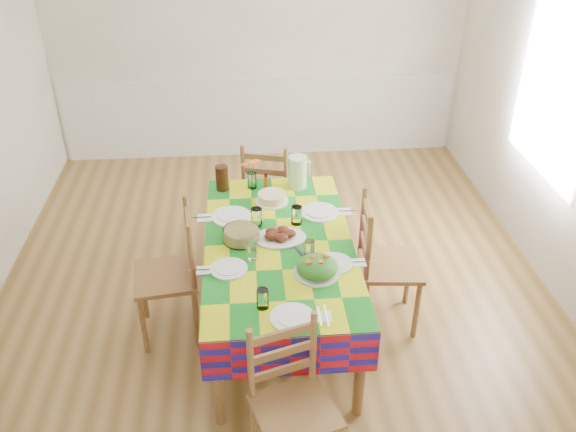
% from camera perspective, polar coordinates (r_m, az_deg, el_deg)
% --- Properties ---
extents(room, '(4.58, 5.08, 2.78)m').
position_cam_1_polar(room, '(4.44, -1.54, 7.86)').
color(room, brown).
rests_on(room, ground).
extents(wainscot, '(4.41, 0.06, 0.92)m').
position_cam_1_polar(wainscot, '(7.07, -2.65, 9.46)').
color(wainscot, white).
rests_on(wainscot, room).
extents(window_right, '(0.00, 1.40, 1.40)m').
position_cam_1_polar(window_right, '(5.26, 23.72, 10.81)').
color(window_right, white).
rests_on(window_right, room).
extents(dining_table, '(1.04, 1.93, 0.75)m').
position_cam_1_polar(dining_table, '(4.30, -0.85, -3.40)').
color(dining_table, brown).
rests_on(dining_table, room).
extents(setting_near_head, '(0.44, 0.29, 0.13)m').
position_cam_1_polar(setting_near_head, '(3.63, -0.50, -8.84)').
color(setting_near_head, white).
rests_on(setting_near_head, dining_table).
extents(setting_left_near, '(0.45, 0.27, 0.12)m').
position_cam_1_polar(setting_left_near, '(4.03, -4.86, -4.34)').
color(setting_left_near, white).
rests_on(setting_left_near, dining_table).
extents(setting_left_far, '(0.54, 0.32, 0.14)m').
position_cam_1_polar(setting_left_far, '(4.50, -4.58, -0.06)').
color(setting_left_far, white).
rests_on(setting_left_far, dining_table).
extents(setting_right_near, '(0.46, 0.27, 0.12)m').
position_cam_1_polar(setting_right_near, '(4.07, 3.59, -3.92)').
color(setting_right_near, white).
rests_on(setting_right_near, dining_table).
extents(setting_right_far, '(0.55, 0.32, 0.14)m').
position_cam_1_polar(setting_right_far, '(4.53, 2.26, 0.26)').
color(setting_right_far, white).
rests_on(setting_right_far, dining_table).
extents(meat_platter, '(0.37, 0.27, 0.07)m').
position_cam_1_polar(meat_platter, '(4.28, -0.80, -1.85)').
color(meat_platter, white).
rests_on(meat_platter, dining_table).
extents(salad_platter, '(0.30, 0.30, 0.13)m').
position_cam_1_polar(salad_platter, '(3.94, 2.74, -4.84)').
color(salad_platter, white).
rests_on(salad_platter, dining_table).
extents(pasta_bowl, '(0.26, 0.26, 0.09)m').
position_cam_1_polar(pasta_bowl, '(4.27, -4.40, -1.77)').
color(pasta_bowl, white).
rests_on(pasta_bowl, dining_table).
extents(cake, '(0.26, 0.26, 0.07)m').
position_cam_1_polar(cake, '(4.72, -1.52, 1.71)').
color(cake, white).
rests_on(cake, dining_table).
extents(serving_utensils, '(0.15, 0.33, 0.01)m').
position_cam_1_polar(serving_utensils, '(4.16, 1.49, -3.29)').
color(serving_utensils, black).
rests_on(serving_utensils, dining_table).
extents(flower_vase, '(0.16, 0.13, 0.25)m').
position_cam_1_polar(flower_vase, '(4.90, -3.41, 3.74)').
color(flower_vase, white).
rests_on(flower_vase, dining_table).
extents(hot_sauce, '(0.03, 0.03, 0.13)m').
position_cam_1_polar(hot_sauce, '(4.90, -2.07, 3.31)').
color(hot_sauce, red).
rests_on(hot_sauce, dining_table).
extents(green_pitcher, '(0.15, 0.15, 0.26)m').
position_cam_1_polar(green_pitcher, '(4.90, 0.90, 4.15)').
color(green_pitcher, beige).
rests_on(green_pitcher, dining_table).
extents(tea_pitcher, '(0.10, 0.10, 0.20)m').
position_cam_1_polar(tea_pitcher, '(4.89, -6.20, 3.55)').
color(tea_pitcher, black).
rests_on(tea_pitcher, dining_table).
extents(name_card, '(0.09, 0.03, 0.02)m').
position_cam_1_polar(name_card, '(3.53, 0.61, -10.70)').
color(name_card, white).
rests_on(name_card, dining_table).
extents(chair_near, '(0.54, 0.52, 0.98)m').
position_cam_1_polar(chair_near, '(3.52, 0.38, -17.29)').
color(chair_near, brown).
rests_on(chair_near, room).
extents(chair_far, '(0.53, 0.51, 0.98)m').
position_cam_1_polar(chair_far, '(5.43, -1.84, 2.30)').
color(chair_far, brown).
rests_on(chair_far, room).
extents(chair_left, '(0.48, 0.50, 1.03)m').
position_cam_1_polar(chair_left, '(4.43, -10.80, -5.46)').
color(chair_left, brown).
rests_on(chair_left, room).
extents(chair_right, '(0.48, 0.50, 1.04)m').
position_cam_1_polar(chair_right, '(4.50, 8.94, -4.48)').
color(chair_right, brown).
rests_on(chair_right, room).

